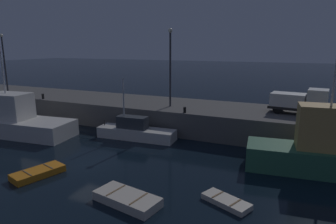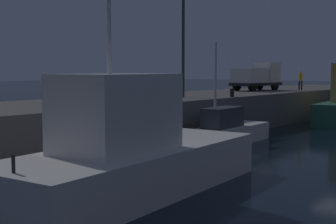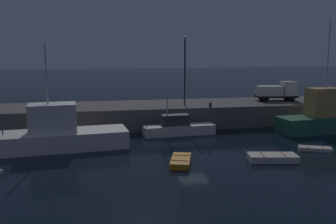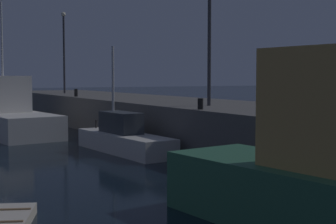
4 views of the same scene
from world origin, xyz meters
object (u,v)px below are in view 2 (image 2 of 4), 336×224
object	(u,v)px
utility_truck	(257,76)
fishing_boat_white	(130,154)
fishing_trawler_red	(225,131)
lamp_post_east	(183,26)
bollard_west	(232,93)
dockworker	(301,79)

from	to	relation	value
utility_truck	fishing_boat_white	bearing A→B (deg)	-159.66
fishing_trawler_red	lamp_post_east	bearing A→B (deg)	68.83
fishing_boat_white	bollard_west	bearing A→B (deg)	20.27
fishing_trawler_red	fishing_boat_white	distance (m)	12.23
utility_truck	bollard_west	distance (m)	10.82
fishing_trawler_red	utility_truck	world-z (taller)	fishing_trawler_red
lamp_post_east	utility_truck	distance (m)	13.15
fishing_boat_white	utility_truck	world-z (taller)	fishing_boat_white
fishing_trawler_red	bollard_west	distance (m)	5.18
fishing_boat_white	lamp_post_east	xyz separation A→B (m)	(13.38, 8.10, 5.80)
utility_truck	dockworker	world-z (taller)	utility_truck
utility_truck	bollard_west	bearing A→B (deg)	-159.55
fishing_boat_white	lamp_post_east	world-z (taller)	lamp_post_east
dockworker	bollard_west	distance (m)	13.96
lamp_post_east	utility_truck	world-z (taller)	lamp_post_east
dockworker	fishing_trawler_red	bearing A→B (deg)	-168.62
fishing_trawler_red	bollard_west	xyz separation A→B (m)	(4.22, 2.21, 2.03)
fishing_trawler_red	fishing_boat_white	size ratio (longest dim) A/B	0.67
fishing_boat_white	utility_truck	distance (m)	27.79
lamp_post_east	bollard_west	bearing A→B (deg)	-41.86
lamp_post_east	dockworker	world-z (taller)	lamp_post_east
fishing_trawler_red	lamp_post_east	size ratio (longest dim) A/B	0.97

